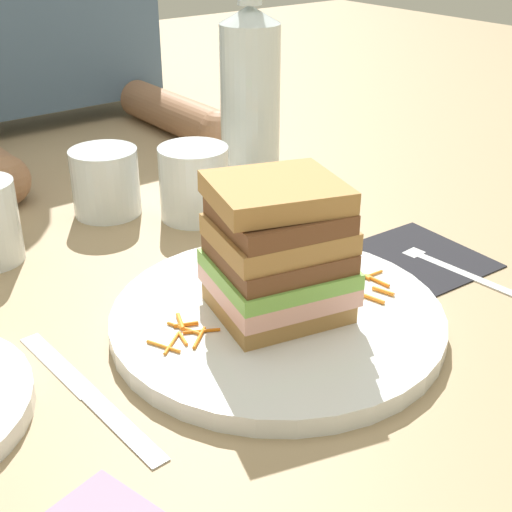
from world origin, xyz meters
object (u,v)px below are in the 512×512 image
object	(u,v)px
sandwich	(278,251)
knife	(91,396)
water_bottle	(250,92)
empty_tumbler_1	(106,182)
fork	(439,260)
napkin_dark	(420,255)
juice_glass	(194,187)
main_plate	(277,318)

from	to	relation	value
sandwich	knife	size ratio (longest dim) A/B	0.63
sandwich	water_bottle	world-z (taller)	water_bottle
water_bottle	empty_tumbler_1	bearing A→B (deg)	179.65
fork	knife	distance (m)	0.38
sandwich	empty_tumbler_1	xyz separation A→B (m)	(-0.00, 0.31, -0.03)
napkin_dark	juice_glass	distance (m)	0.26
knife	fork	bearing A→B (deg)	-2.89
sandwich	juice_glass	xyz separation A→B (m)	(0.07, 0.24, -0.04)
fork	knife	xyz separation A→B (m)	(-0.38, 0.02, -0.00)
napkin_dark	fork	size ratio (longest dim) A/B	0.78
sandwich	juice_glass	distance (m)	0.25
fork	knife	size ratio (longest dim) A/B	0.83
sandwich	napkin_dark	distance (m)	0.21
sandwich	fork	distance (m)	0.22
juice_glass	water_bottle	distance (m)	0.17
sandwich	juice_glass	bearing A→B (deg)	73.04
sandwich	napkin_dark	size ratio (longest dim) A/B	0.97
sandwich	knife	distance (m)	0.19
napkin_dark	knife	distance (m)	0.37
knife	juice_glass	distance (m)	0.34
main_plate	sandwich	size ratio (longest dim) A/B	2.27
juice_glass	empty_tumbler_1	bearing A→B (deg)	136.21
fork	water_bottle	distance (m)	0.34
main_plate	fork	size ratio (longest dim) A/B	1.72
fork	main_plate	bearing A→B (deg)	177.37
sandwich	empty_tumbler_1	world-z (taller)	sandwich
napkin_dark	main_plate	bearing A→B (deg)	-176.34
main_plate	juice_glass	bearing A→B (deg)	73.07
water_bottle	napkin_dark	bearing A→B (deg)	-91.01
napkin_dark	knife	size ratio (longest dim) A/B	0.65
fork	empty_tumbler_1	world-z (taller)	empty_tumbler_1
main_plate	fork	world-z (taller)	main_plate
water_bottle	knife	bearing A→B (deg)	-141.50
knife	water_bottle	size ratio (longest dim) A/B	0.80
napkin_dark	fork	distance (m)	0.02
sandwich	napkin_dark	bearing A→B (deg)	3.44
sandwich	fork	bearing A→B (deg)	-2.85
napkin_dark	juice_glass	size ratio (longest dim) A/B	1.54
sandwich	fork	xyz separation A→B (m)	(0.20, -0.01, -0.07)
main_plate	empty_tumbler_1	world-z (taller)	empty_tumbler_1
main_plate	sandwich	xyz separation A→B (m)	(0.00, 0.00, 0.07)
knife	empty_tumbler_1	xyz separation A→B (m)	(0.17, 0.30, 0.04)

